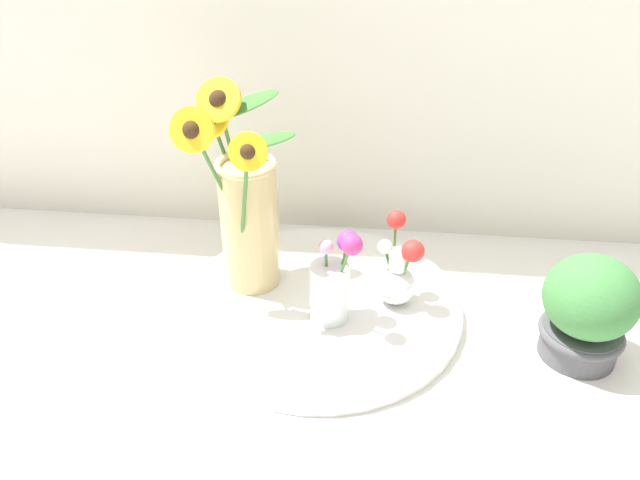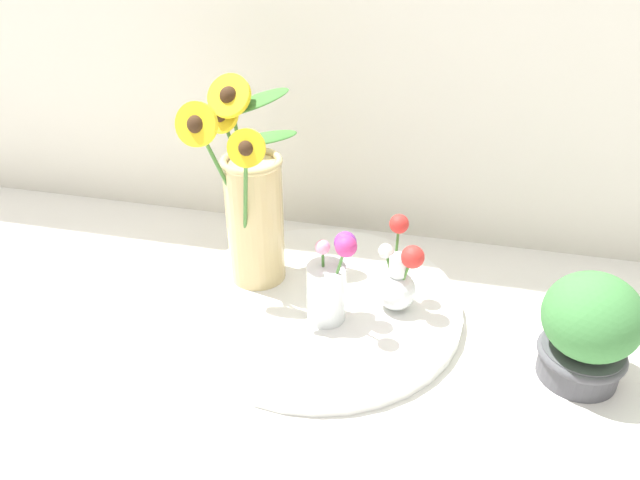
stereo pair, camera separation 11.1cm
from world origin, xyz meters
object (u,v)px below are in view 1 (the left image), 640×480
vase_bulb_right (398,273)px  potted_plant (588,309)px  vase_small_center (332,284)px  serving_tray (320,305)px  mason_jar_sunflowers (246,210)px

vase_bulb_right → potted_plant: 0.33m
vase_small_center → potted_plant: size_ratio=1.00×
vase_small_center → serving_tray: bearing=118.6°
vase_bulb_right → potted_plant: bearing=-15.9°
mason_jar_sunflowers → potted_plant: (0.60, -0.13, -0.08)m
serving_tray → vase_small_center: vase_small_center is taller
mason_jar_sunflowers → potted_plant: size_ratio=2.00×
mason_jar_sunflowers → vase_small_center: (0.17, -0.10, -0.08)m
serving_tray → vase_small_center: bearing=-61.4°
mason_jar_sunflowers → vase_small_center: size_ratio=2.00×
mason_jar_sunflowers → vase_bulb_right: size_ratio=2.25×
vase_small_center → potted_plant: vase_small_center is taller
vase_bulb_right → potted_plant: size_ratio=0.89×
vase_small_center → potted_plant: (0.43, -0.02, -0.00)m
serving_tray → potted_plant: size_ratio=2.73×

